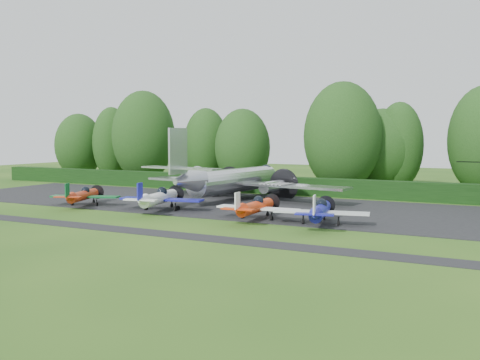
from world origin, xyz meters
The scene contains 17 objects.
ground centered at (0.00, 0.00, 0.00)m, with size 160.00×160.00×0.00m, color #204914.
apron centered at (0.00, 10.00, 0.00)m, with size 70.00×18.00×0.01m, color black.
taxiway_verge centered at (0.00, -6.00, 0.00)m, with size 70.00×2.00×0.00m, color black.
hedgerow centered at (0.00, 21.00, 0.00)m, with size 90.00×1.60×2.00m, color black.
transport_plane centered at (-3.33, 12.82, 2.16)m, with size 24.13×18.50×7.73m.
light_plane_red centered at (-14.07, 2.37, 1.07)m, with size 6.67×7.01×2.56m.
light_plane_white centered at (-5.58, 2.83, 1.23)m, with size 7.69×8.08×2.95m.
light_plane_orange centered at (4.23, 2.19, 1.10)m, with size 6.87×7.22×2.64m.
light_plane_blue centered at (9.67, 2.04, 1.15)m, with size 7.19×7.56×2.76m.
tree_0 centered at (9.78, 32.65, 5.47)m, with size 6.01×6.01×10.96m.
tree_1 centered at (-9.73, 27.83, 5.15)m, with size 7.43×7.43×10.32m.
tree_5 centered at (-39.45, 28.71, 5.10)m, with size 7.58×7.58×10.22m.
tree_6 centered at (-25.87, 27.61, 6.63)m, with size 9.18×9.18×13.28m.
tree_7 centered at (-32.87, 28.88, 5.55)m, with size 5.93×5.93×11.13m.
tree_8 centered at (4.00, 27.43, 6.63)m, with size 9.38×9.38×13.28m.
tree_9 centered at (-16.61, 29.93, 5.31)m, with size 6.41×6.41×10.66m.
tree_11 centered at (7.57, 33.17, 5.09)m, with size 9.49×9.49×10.20m.
Camera 1 is at (22.16, -36.17, 6.84)m, focal length 40.00 mm.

